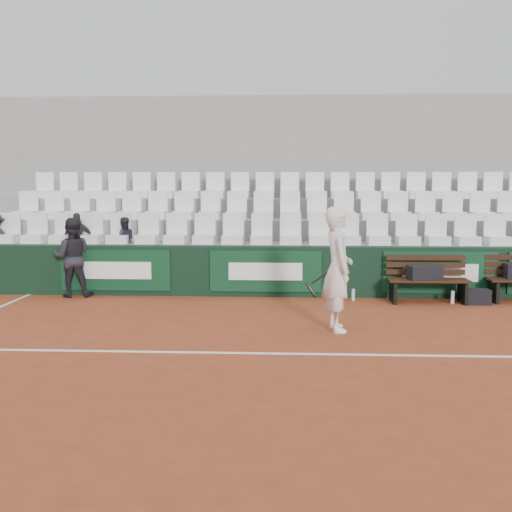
{
  "coord_description": "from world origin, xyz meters",
  "views": [
    {
      "loc": [
        0.14,
        -7.29,
        2.2
      ],
      "look_at": [
        -0.32,
        2.4,
        1.0
      ],
      "focal_mm": 40.0,
      "sensor_mm": 36.0,
      "label": 1
    }
  ],
  "objects": [
    {
      "name": "seat_row_mid",
      "position": [
        0.0,
        5.4,
        1.77
      ],
      "size": [
        11.9,
        0.44,
        0.63
      ],
      "primitive_type": "cube",
      "color": "white",
      "rests_on": "grandstand_tier_mid"
    },
    {
      "name": "grandstand_tier_front",
      "position": [
        0.0,
        4.62,
        0.5
      ],
      "size": [
        18.0,
        0.95,
        1.0
      ],
      "primitive_type": "cube",
      "color": "gray",
      "rests_on": "ground"
    },
    {
      "name": "water_bottle_near",
      "position": [
        1.5,
        3.56,
        0.12
      ],
      "size": [
        0.06,
        0.06,
        0.23
      ],
      "primitive_type": "cylinder",
      "color": "silver",
      "rests_on": "ground"
    },
    {
      "name": "tennis_player",
      "position": [
        0.97,
        1.3,
        0.94
      ],
      "size": [
        0.77,
        0.75,
        1.89
      ],
      "color": "white",
      "rests_on": "ground"
    },
    {
      "name": "grandstand_rear_wall",
      "position": [
        0.0,
        7.15,
        2.2
      ],
      "size": [
        18.0,
        0.3,
        4.4
      ],
      "primitive_type": "cube",
      "color": "gray",
      "rests_on": "ground"
    },
    {
      "name": "spectator_c",
      "position": [
        -3.2,
        4.5,
        1.5
      ],
      "size": [
        0.59,
        0.53,
        0.99
      ],
      "primitive_type": "imported",
      "rotation": [
        0.0,
        0.0,
        3.53
      ],
      "color": "#202430",
      "rests_on": "grandstand_tier_front"
    },
    {
      "name": "water_bottle_far",
      "position": [
        3.33,
        3.37,
        0.12
      ],
      "size": [
        0.07,
        0.07,
        0.24
      ],
      "primitive_type": "cylinder",
      "color": "silver",
      "rests_on": "ground"
    },
    {
      "name": "spectator_b",
      "position": [
        -4.18,
        4.5,
        1.54
      ],
      "size": [
        0.69,
        0.5,
        1.08
      ],
      "primitive_type": "imported",
      "rotation": [
        0.0,
        0.0,
        3.56
      ],
      "color": "#302A26",
      "rests_on": "grandstand_tier_front"
    },
    {
      "name": "grandstand_tier_mid",
      "position": [
        0.0,
        5.58,
        0.72
      ],
      "size": [
        18.0,
        0.95,
        1.45
      ],
      "primitive_type": "cube",
      "color": "gray",
      "rests_on": "ground"
    },
    {
      "name": "court_baseline",
      "position": [
        0.0,
        0.0,
        0.0
      ],
      "size": [
        18.0,
        0.06,
        0.01
      ],
      "primitive_type": "cube",
      "color": "white",
      "rests_on": "ground"
    },
    {
      "name": "back_barrier",
      "position": [
        0.07,
        3.99,
        0.5
      ],
      "size": [
        18.0,
        0.34,
        1.0
      ],
      "color": "black",
      "rests_on": "ground"
    },
    {
      "name": "seat_row_front",
      "position": [
        0.0,
        4.45,
        1.31
      ],
      "size": [
        11.9,
        0.44,
        0.63
      ],
      "primitive_type": "cube",
      "color": "white",
      "rests_on": "grandstand_tier_front"
    },
    {
      "name": "ground",
      "position": [
        0.0,
        0.0,
        0.0
      ],
      "size": [
        80.0,
        80.0,
        0.0
      ],
      "primitive_type": "plane",
      "color": "#954021",
      "rests_on": "ground"
    },
    {
      "name": "seat_row_back",
      "position": [
        0.0,
        6.35,
        2.21
      ],
      "size": [
        11.9,
        0.44,
        0.63
      ],
      "primitive_type": "cube",
      "color": "white",
      "rests_on": "grandstand_tier_back"
    },
    {
      "name": "sports_bag_ground",
      "position": [
        3.77,
        3.35,
        0.14
      ],
      "size": [
        0.46,
        0.28,
        0.28
      ],
      "primitive_type": "cube",
      "rotation": [
        0.0,
        0.0,
        -0.0
      ],
      "color": "black",
      "rests_on": "ground"
    },
    {
      "name": "sports_bag_left",
      "position": [
        2.8,
        3.41,
        0.58
      ],
      "size": [
        0.68,
        0.42,
        0.27
      ],
      "primitive_type": "cube",
      "rotation": [
        0.0,
        0.0,
        0.26
      ],
      "color": "black",
      "rests_on": "bench_left"
    },
    {
      "name": "grandstand_tier_back",
      "position": [
        0.0,
        6.53,
        0.95
      ],
      "size": [
        18.0,
        0.95,
        1.9
      ],
      "primitive_type": "cube",
      "color": "gray",
      "rests_on": "ground"
    },
    {
      "name": "bench_left",
      "position": [
        2.88,
        3.45,
        0.23
      ],
      "size": [
        1.5,
        0.56,
        0.45
      ],
      "primitive_type": "cube",
      "color": "#341B0F",
      "rests_on": "ground"
    },
    {
      "name": "ball_kid",
      "position": [
        -4.03,
        3.72,
        0.79
      ],
      "size": [
        0.86,
        0.72,
        1.57
      ],
      "primitive_type": "imported",
      "rotation": [
        0.0,
        0.0,
        3.32
      ],
      "color": "black",
      "rests_on": "ground"
    }
  ]
}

